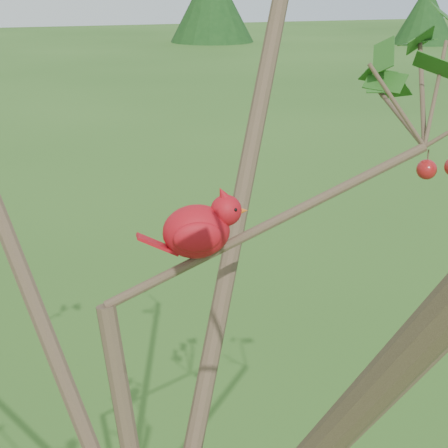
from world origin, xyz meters
name	(u,v)px	position (x,y,z in m)	size (l,w,h in m)	color
crabapple_tree	(162,233)	(0.03, -0.02, 2.12)	(2.35, 2.05, 2.95)	#3C2C20
cardinal	(200,228)	(0.12, 0.09, 2.08)	(0.20, 0.11, 0.14)	#AC0E1A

